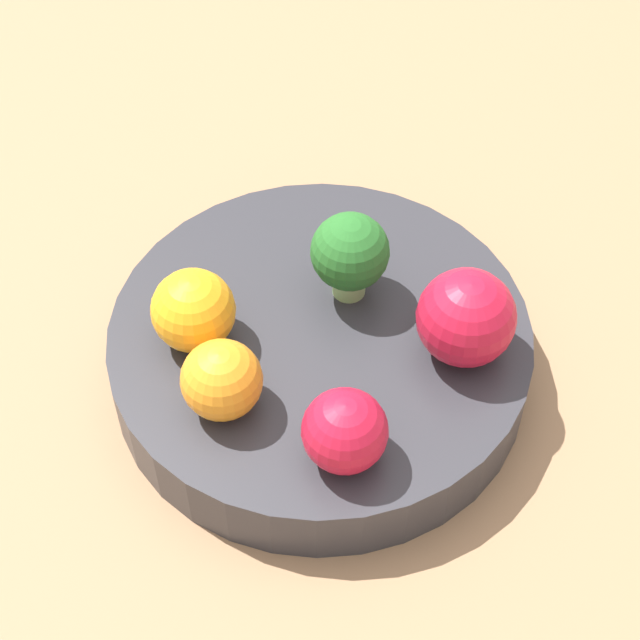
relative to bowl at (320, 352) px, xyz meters
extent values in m
plane|color=gray|center=(0.00, 0.00, -0.04)|extent=(6.00, 6.00, 0.00)
cube|color=#936D4C|center=(0.00, 0.00, -0.03)|extent=(1.20, 1.20, 0.02)
cylinder|color=#2D2D33|center=(0.00, 0.00, 0.00)|extent=(0.25, 0.25, 0.04)
cylinder|color=#8CB76B|center=(-0.02, 0.03, 0.03)|extent=(0.02, 0.02, 0.02)
sphere|color=#236023|center=(-0.02, 0.03, 0.05)|extent=(0.05, 0.05, 0.05)
sphere|color=#B7142D|center=(0.04, 0.07, 0.05)|extent=(0.06, 0.06, 0.06)
sphere|color=#B7142D|center=(0.08, -0.02, 0.04)|extent=(0.05, 0.05, 0.05)
sphere|color=orange|center=(0.03, -0.07, 0.04)|extent=(0.04, 0.04, 0.04)
sphere|color=orange|center=(-0.02, -0.07, 0.04)|extent=(0.05, 0.05, 0.05)
camera|label=1|loc=(0.36, -0.14, 0.50)|focal=60.00mm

